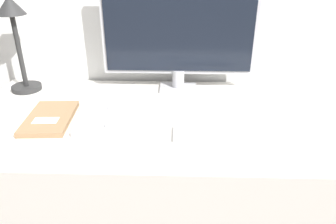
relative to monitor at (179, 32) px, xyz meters
The scene contains 8 objects.
desk 0.67m from the monitor, 102.37° to the right, with size 1.42×0.70×0.73m.
monitor is the anchor object (origin of this frame).
keyboard 0.48m from the monitor, 71.01° to the right, with size 0.30×0.10×0.01m.
laptop 0.43m from the monitor, 124.30° to the right, with size 0.32×0.25×0.02m.
ereader 0.41m from the monitor, 123.31° to the right, with size 0.14×0.21×0.01m.
desk_lamp 0.65m from the monitor, behind, with size 0.12×0.12×0.39m.
notebook 0.59m from the monitor, 146.03° to the right, with size 0.17×0.26×0.02m.
pen 0.53m from the monitor, 94.16° to the right, with size 0.14×0.02×0.01m.
Camera 1 is at (0.06, -0.87, 1.27)m, focal length 35.00 mm.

